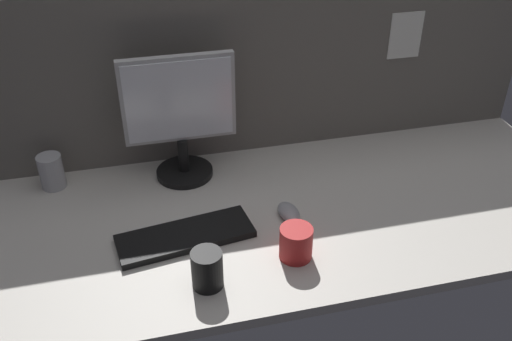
% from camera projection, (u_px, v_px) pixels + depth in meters
% --- Properties ---
extents(ground_plane, '(1.80, 0.80, 0.03)m').
position_uv_depth(ground_plane, '(303.00, 208.00, 1.69)').
color(ground_plane, beige).
extents(cubicle_wall_back, '(1.80, 0.06, 0.56)m').
position_uv_depth(cubicle_wall_back, '(272.00, 68.00, 1.83)').
color(cubicle_wall_back, slate).
rests_on(cubicle_wall_back, ground_plane).
extents(monitor, '(0.34, 0.18, 0.40)m').
position_uv_depth(monitor, '(180.00, 114.00, 1.70)').
color(monitor, black).
rests_on(monitor, ground_plane).
extents(keyboard, '(0.38, 0.18, 0.02)m').
position_uv_depth(keyboard, '(185.00, 236.00, 1.54)').
color(keyboard, black).
rests_on(keyboard, ground_plane).
extents(mouse, '(0.07, 0.10, 0.03)m').
position_uv_depth(mouse, '(289.00, 212.00, 1.62)').
color(mouse, '#99999E').
rests_on(mouse, ground_plane).
extents(mug_black_travel, '(0.08, 0.08, 0.10)m').
position_uv_depth(mug_black_travel, '(207.00, 269.00, 1.37)').
color(mug_black_travel, black).
rests_on(mug_black_travel, ground_plane).
extents(mug_red_plastic, '(0.09, 0.09, 0.09)m').
position_uv_depth(mug_red_plastic, '(296.00, 243.00, 1.46)').
color(mug_red_plastic, red).
rests_on(mug_red_plastic, ground_plane).
extents(mug_steel, '(0.07, 0.07, 0.11)m').
position_uv_depth(mug_steel, '(51.00, 172.00, 1.73)').
color(mug_steel, '#B2B2B7').
rests_on(mug_steel, ground_plane).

